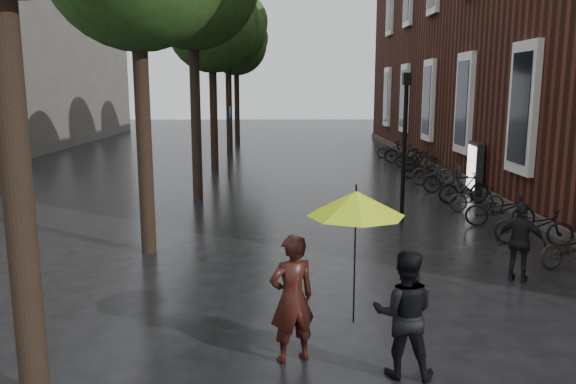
{
  "coord_description": "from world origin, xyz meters",
  "views": [
    {
      "loc": [
        -1.19,
        -4.9,
        3.54
      ],
      "look_at": [
        -1.05,
        6.93,
        1.35
      ],
      "focal_mm": 35.0,
      "sensor_mm": 36.0,
      "label": 1
    }
  ],
  "objects_px": {
    "person_burgundy": "(292,299)",
    "person_black": "(404,314)",
    "parked_bicycles": "(443,176)",
    "lamp_post": "(405,133)",
    "ad_lightbox": "(475,168)",
    "pedestrian_walking": "(521,242)"
  },
  "relations": [
    {
      "from": "person_burgundy",
      "to": "person_black",
      "type": "bearing_deg",
      "value": 141.6
    },
    {
      "from": "person_burgundy",
      "to": "pedestrian_walking",
      "type": "bearing_deg",
      "value": -167.07
    },
    {
      "from": "person_black",
      "to": "ad_lightbox",
      "type": "relative_size",
      "value": 0.92
    },
    {
      "from": "parked_bicycles",
      "to": "pedestrian_walking",
      "type": "bearing_deg",
      "value": -97.82
    },
    {
      "from": "parked_bicycles",
      "to": "ad_lightbox",
      "type": "relative_size",
      "value": 10.73
    },
    {
      "from": "parked_bicycles",
      "to": "lamp_post",
      "type": "height_order",
      "value": "lamp_post"
    },
    {
      "from": "person_black",
      "to": "ad_lightbox",
      "type": "bearing_deg",
      "value": -102.64
    },
    {
      "from": "person_burgundy",
      "to": "person_black",
      "type": "distance_m",
      "value": 1.43
    },
    {
      "from": "pedestrian_walking",
      "to": "ad_lightbox",
      "type": "height_order",
      "value": "ad_lightbox"
    },
    {
      "from": "pedestrian_walking",
      "to": "parked_bicycles",
      "type": "bearing_deg",
      "value": -64.91
    },
    {
      "from": "parked_bicycles",
      "to": "lamp_post",
      "type": "distance_m",
      "value": 5.7
    },
    {
      "from": "ad_lightbox",
      "to": "person_black",
      "type": "bearing_deg",
      "value": -107.67
    },
    {
      "from": "person_black",
      "to": "ad_lightbox",
      "type": "height_order",
      "value": "ad_lightbox"
    },
    {
      "from": "pedestrian_walking",
      "to": "parked_bicycles",
      "type": "distance_m",
      "value": 9.67
    },
    {
      "from": "person_burgundy",
      "to": "lamp_post",
      "type": "relative_size",
      "value": 0.44
    },
    {
      "from": "person_black",
      "to": "parked_bicycles",
      "type": "relative_size",
      "value": 0.09
    },
    {
      "from": "pedestrian_walking",
      "to": "parked_bicycles",
      "type": "relative_size",
      "value": 0.08
    },
    {
      "from": "lamp_post",
      "to": "ad_lightbox",
      "type": "bearing_deg",
      "value": 49.76
    },
    {
      "from": "person_burgundy",
      "to": "lamp_post",
      "type": "height_order",
      "value": "lamp_post"
    },
    {
      "from": "ad_lightbox",
      "to": "parked_bicycles",
      "type": "bearing_deg",
      "value": 135.25
    },
    {
      "from": "parked_bicycles",
      "to": "lamp_post",
      "type": "relative_size",
      "value": 4.79
    },
    {
      "from": "pedestrian_walking",
      "to": "lamp_post",
      "type": "xyz_separation_m",
      "value": [
        -1.16,
        4.81,
        1.64
      ]
    }
  ]
}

